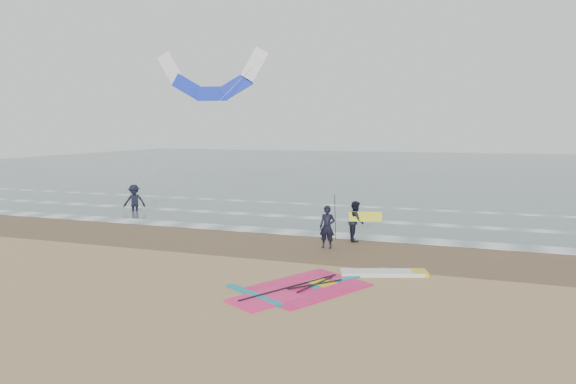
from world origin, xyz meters
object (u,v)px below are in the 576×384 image
(person_wading, at_px, (134,195))
(surf_kite, at_px, (211,80))
(windsurf_rig, at_px, (329,284))
(person_walking, at_px, (356,221))
(person_standing, at_px, (327,227))

(person_wading, bearing_deg, surf_kite, 23.97)
(windsurf_rig, xyz_separation_m, surf_kite, (-10.16, 12.60, 7.19))
(windsurf_rig, xyz_separation_m, person_walking, (-0.44, 6.01, 0.78))
(person_wading, bearing_deg, person_walking, -36.59)
(windsurf_rig, relative_size, person_walking, 3.37)
(person_wading, distance_m, surf_kite, 7.75)
(windsurf_rig, distance_m, person_wading, 16.28)
(windsurf_rig, relative_size, person_wading, 2.98)
(windsurf_rig, xyz_separation_m, person_wading, (-13.29, 9.36, 0.88))
(person_standing, distance_m, person_wading, 13.06)
(person_wading, bearing_deg, person_standing, -44.26)
(person_walking, relative_size, surf_kite, 0.21)
(person_standing, height_order, surf_kite, surf_kite)
(windsurf_rig, distance_m, person_walking, 6.08)
(person_walking, bearing_deg, windsurf_rig, 167.41)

